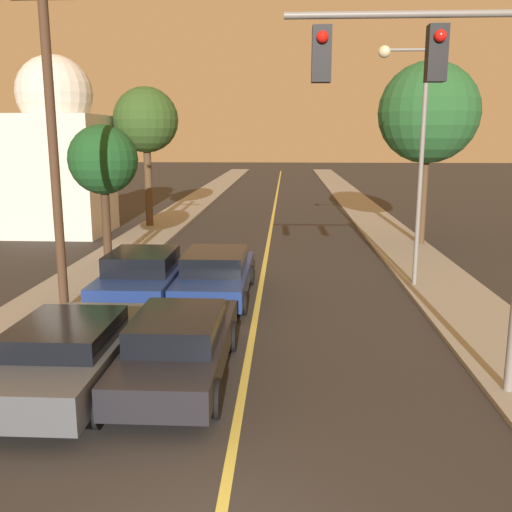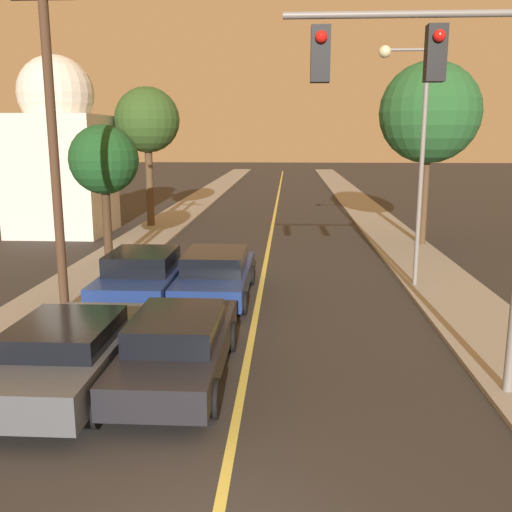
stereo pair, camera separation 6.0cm
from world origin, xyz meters
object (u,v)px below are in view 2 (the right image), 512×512
at_px(car_outer_lane_second, 144,276).
at_px(utility_pole_left, 53,144).
at_px(car_near_lane_second, 216,274).
at_px(traffic_signal_mast, 454,123).
at_px(car_near_lane_front, 179,344).
at_px(streetlamp_right, 412,136).
at_px(car_outer_lane_front, 70,352).
at_px(tree_right_near, 430,113).
at_px(domed_building_left, 60,152).
at_px(tree_left_far, 104,161).
at_px(tree_left_near, 147,121).

bearing_deg(car_outer_lane_second, utility_pole_left, -146.12).
height_order(car_near_lane_second, traffic_signal_mast, traffic_signal_mast).
xyz_separation_m(car_near_lane_front, car_near_lane_second, (-0.00, 5.77, 0.01)).
xyz_separation_m(traffic_signal_mast, utility_pole_left, (-8.70, 4.32, -0.40)).
height_order(traffic_signal_mast, streetlamp_right, streetlamp_right).
relative_size(car_outer_lane_front, tree_right_near, 0.63).
xyz_separation_m(car_outer_lane_front, domed_building_left, (-6.92, 17.29, 3.23)).
distance_m(car_outer_lane_front, utility_pole_left, 6.09).
height_order(car_outer_lane_second, tree_right_near, tree_right_near).
height_order(utility_pole_left, tree_left_far, utility_pole_left).
relative_size(car_outer_lane_front, traffic_signal_mast, 0.71).
bearing_deg(utility_pole_left, domed_building_left, 111.42).
relative_size(car_outer_lane_front, utility_pole_left, 0.57).
xyz_separation_m(car_near_lane_second, streetlamp_right, (5.78, 1.53, 3.95)).
bearing_deg(utility_pole_left, tree_left_far, 95.37).
bearing_deg(tree_left_far, car_outer_lane_second, -60.70).
height_order(streetlamp_right, domed_building_left, domed_building_left).
bearing_deg(domed_building_left, traffic_signal_mast, -51.35).
height_order(car_near_lane_front, traffic_signal_mast, traffic_signal_mast).
relative_size(car_near_lane_front, car_outer_lane_front, 1.03).
bearing_deg(car_near_lane_second, car_outer_lane_second, -163.14).
distance_m(utility_pole_left, tree_left_near, 15.03).
distance_m(car_near_lane_second, tree_left_near, 14.83).
bearing_deg(streetlamp_right, car_outer_lane_second, -164.66).
distance_m(car_near_lane_front, car_outer_lane_front, 2.04).
bearing_deg(utility_pole_left, car_outer_lane_front, -67.11).
relative_size(traffic_signal_mast, tree_right_near, 0.89).
bearing_deg(streetlamp_right, tree_left_near, 133.23).
bearing_deg(car_outer_lane_front, car_outer_lane_second, 90.00).
height_order(car_outer_lane_second, domed_building_left, domed_building_left).
distance_m(tree_left_near, tree_right_near, 13.78).
bearing_deg(car_near_lane_second, tree_left_far, 140.15).
distance_m(car_outer_lane_front, tree_left_near, 20.16).
xyz_separation_m(car_outer_lane_second, utility_pole_left, (-1.86, -1.25, 3.70)).
distance_m(car_outer_lane_front, tree_right_near, 18.42).
bearing_deg(domed_building_left, car_near_lane_front, -62.11).
xyz_separation_m(car_near_lane_front, utility_pole_left, (-3.84, 3.92, 3.77)).
bearing_deg(utility_pole_left, tree_right_near, 41.43).
bearing_deg(car_near_lane_front, tree_left_near, 105.12).
height_order(streetlamp_right, tree_left_far, streetlamp_right).
relative_size(car_outer_lane_second, tree_right_near, 0.62).
height_order(traffic_signal_mast, tree_right_near, tree_right_near).
bearing_deg(car_outer_lane_front, streetlamp_right, 45.08).
bearing_deg(domed_building_left, utility_pole_left, -68.58).
bearing_deg(tree_left_near, streetlamp_right, -46.77).
bearing_deg(utility_pole_left, streetlamp_right, 19.35).
distance_m(car_near_lane_front, domed_building_left, 19.29).
bearing_deg(utility_pole_left, tree_left_near, 94.81).
xyz_separation_m(tree_right_near, domed_building_left, (-16.79, 2.54, -1.68)).
bearing_deg(tree_left_near, traffic_signal_mast, -62.66).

